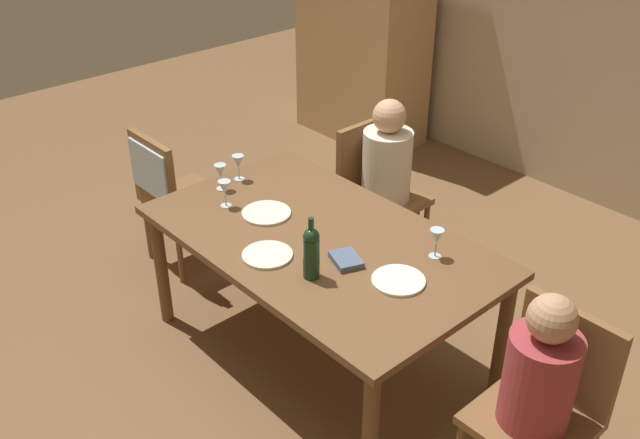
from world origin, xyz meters
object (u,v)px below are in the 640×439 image
(dinner_plate_host, at_px, (266,213))
(chair_right_end, at_px, (545,398))
(person_man_bearded, at_px, (390,174))
(wine_glass_centre, at_px, (437,238))
(person_woman_host, at_px, (533,394))
(chair_left_end, at_px, (166,184))
(dining_table, at_px, (320,250))
(wine_glass_near_left, at_px, (220,172))
(armoire_cabinet, at_px, (363,11))
(wine_bottle_tall_green, at_px, (311,251))
(dinner_plate_guest_right, at_px, (398,280))
(wine_glass_far, at_px, (225,188))
(chair_far_left, at_px, (375,185))
(wine_glass_near_right, at_px, (238,162))
(dinner_plate_guest_left, at_px, (267,255))

(dinner_plate_host, bearing_deg, chair_right_end, 5.14)
(person_man_bearded, bearing_deg, wine_glass_centre, 54.47)
(person_woman_host, bearing_deg, chair_left_end, 2.21)
(dining_table, distance_m, person_man_bearded, 0.98)
(wine_glass_near_left, bearing_deg, armoire_cabinet, 118.01)
(dining_table, height_order, wine_bottle_tall_green, wine_bottle_tall_green)
(wine_glass_near_left, bearing_deg, dinner_plate_guest_right, 3.42)
(wine_glass_near_left, height_order, wine_glass_centre, same)
(person_man_bearded, xyz_separation_m, dinner_plate_guest_right, (0.90, -0.90, 0.11))
(wine_glass_far, relative_size, dinner_plate_guest_right, 0.61)
(wine_bottle_tall_green, bearing_deg, chair_left_end, 174.92)
(chair_far_left, height_order, dinner_plate_host, chair_far_left)
(dining_table, relative_size, wine_glass_far, 11.96)
(armoire_cabinet, bearing_deg, wine_glass_centre, -38.70)
(wine_glass_near_right, bearing_deg, chair_right_end, 0.39)
(chair_left_end, relative_size, wine_glass_far, 6.17)
(armoire_cabinet, height_order, person_woman_host, armoire_cabinet)
(chair_left_end, height_order, dinner_plate_guest_left, chair_left_end)
(chair_left_end, xyz_separation_m, dinner_plate_host, (0.92, 0.06, 0.17))
(chair_right_end, bearing_deg, wine_glass_far, 7.77)
(wine_glass_far, bearing_deg, dinner_plate_guest_left, -14.65)
(wine_glass_far, bearing_deg, wine_glass_near_right, 130.53)
(person_woman_host, bearing_deg, chair_far_left, -28.00)
(dining_table, distance_m, wine_glass_near_right, 0.80)
(dinner_plate_host, height_order, dinner_plate_guest_right, same)
(person_man_bearded, height_order, dinner_plate_guest_left, person_man_bearded)
(chair_right_end, xyz_separation_m, wine_glass_centre, (-0.77, 0.20, 0.33))
(chair_far_left, xyz_separation_m, wine_glass_far, (-0.08, -1.07, 0.33))
(chair_left_end, xyz_separation_m, wine_glass_far, (0.70, -0.04, 0.27))
(dinner_plate_host, bearing_deg, dining_table, 9.49)
(armoire_cabinet, xyz_separation_m, wine_glass_centre, (2.49, -1.99, -0.24))
(dining_table, bearing_deg, chair_left_end, -174.44)
(chair_left_end, height_order, dinner_plate_guest_right, chair_left_end)
(armoire_cabinet, relative_size, dinner_plate_guest_left, 8.96)
(chair_right_end, xyz_separation_m, dinner_plate_guest_right, (-0.75, -0.08, 0.23))
(wine_glass_near_right, relative_size, dinner_plate_guest_right, 0.61)
(chair_left_end, bearing_deg, chair_far_left, 52.86)
(chair_right_end, height_order, dinner_plate_host, chair_right_end)
(armoire_cabinet, height_order, person_man_bearded, armoire_cabinet)
(wine_glass_near_right, xyz_separation_m, dinner_plate_host, (0.42, -0.13, -0.10))
(person_man_bearded, relative_size, dinner_plate_guest_right, 4.59)
(dining_table, xyz_separation_m, wine_glass_near_right, (-0.77, 0.07, 0.19))
(wine_glass_near_left, distance_m, wine_glass_centre, 1.29)
(chair_far_left, bearing_deg, dinner_plate_guest_right, 48.16)
(wine_glass_centre, bearing_deg, chair_far_left, 147.70)
(dinner_plate_guest_right, bearing_deg, wine_glass_near_left, -176.58)
(dining_table, distance_m, person_woman_host, 1.27)
(dinner_plate_host, distance_m, dinner_plate_guest_left, 0.40)
(wine_bottle_tall_green, height_order, dinner_plate_guest_right, wine_bottle_tall_green)
(wine_glass_centre, xyz_separation_m, dinner_plate_guest_left, (-0.53, -0.59, -0.10))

